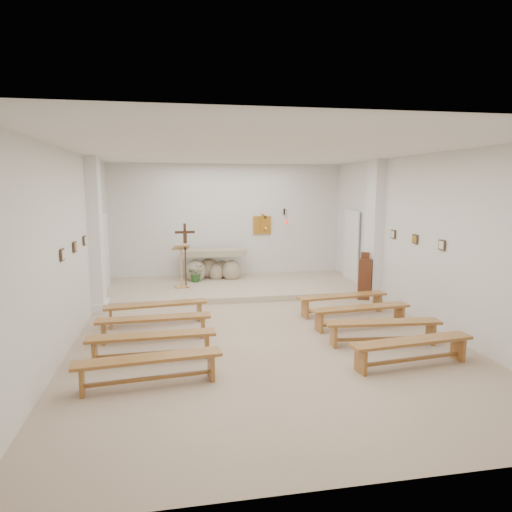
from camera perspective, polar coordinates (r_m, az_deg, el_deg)
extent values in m
cube|color=tan|center=(9.36, 0.27, -8.99)|extent=(7.00, 10.00, 0.00)
cube|color=silver|center=(9.02, -22.09, 1.09)|extent=(0.02, 10.00, 3.50)
cube|color=silver|center=(10.21, 19.92, 2.04)|extent=(0.02, 10.00, 3.50)
cube|color=silver|center=(13.89, -3.53, 4.23)|extent=(7.00, 0.02, 3.50)
cube|color=silver|center=(8.93, 0.28, 12.86)|extent=(7.00, 10.00, 0.02)
cube|color=#C2AE95|center=(12.68, -2.65, -3.88)|extent=(6.98, 3.00, 0.15)
cube|color=white|center=(10.95, -19.39, 2.50)|extent=(0.26, 0.55, 3.50)
cube|color=white|center=(11.92, 14.60, 3.19)|extent=(0.26, 0.55, 3.50)
cube|color=gold|center=(14.03, 0.76, 3.88)|extent=(0.55, 0.04, 0.55)
cube|color=black|center=(14.16, 3.55, 5.53)|extent=(0.04, 0.02, 0.20)
cylinder|color=black|center=(14.01, 3.70, 5.78)|extent=(0.02, 0.30, 0.02)
cylinder|color=black|center=(13.88, 3.84, 5.05)|extent=(0.01, 0.01, 0.34)
sphere|color=red|center=(13.89, 3.83, 4.27)|extent=(0.11, 0.11, 0.11)
cube|color=#43311D|center=(8.24, -23.05, 0.14)|extent=(0.03, 0.20, 0.20)
cube|color=#43311D|center=(9.21, -21.71, 1.07)|extent=(0.03, 0.20, 0.20)
cube|color=#43311D|center=(10.19, -20.62, 1.82)|extent=(0.03, 0.20, 0.20)
cube|color=#43311D|center=(9.52, 22.22, 1.28)|extent=(0.03, 0.20, 0.20)
cube|color=#43311D|center=(10.37, 19.27, 2.01)|extent=(0.03, 0.20, 0.20)
cube|color=#43311D|center=(11.25, 16.77, 2.63)|extent=(0.03, 0.20, 0.20)
cube|color=silver|center=(11.88, -18.79, -4.25)|extent=(0.10, 0.85, 0.52)
cube|color=silver|center=(12.79, 13.27, -3.09)|extent=(0.10, 0.85, 0.52)
ellipsoid|color=tan|center=(13.27, -7.57, -1.91)|extent=(0.60, 0.51, 0.68)
ellipsoid|color=tan|center=(13.35, -3.07, -1.86)|extent=(0.56, 0.47, 0.64)
ellipsoid|color=tan|center=(13.60, -5.90, -1.55)|extent=(0.64, 0.54, 0.60)
ellipsoid|color=tan|center=(13.60, -4.21, -1.75)|extent=(0.52, 0.44, 0.56)
ellipsoid|color=tan|center=(13.40, -5.00, -2.06)|extent=(0.44, 0.37, 0.52)
cube|color=tan|center=(13.35, -5.26, 0.47)|extent=(1.87, 0.80, 0.18)
cube|color=tan|center=(12.45, -9.25, -3.77)|extent=(0.44, 0.44, 0.04)
cylinder|color=tan|center=(12.35, -9.31, -1.52)|extent=(0.05, 0.05, 1.03)
cube|color=tan|center=(12.25, -9.35, 1.07)|extent=(0.50, 0.41, 0.17)
cube|color=silver|center=(12.20, -9.30, 1.29)|extent=(0.42, 0.34, 0.13)
cylinder|color=#3E2213|center=(12.41, -8.73, -3.83)|extent=(0.23, 0.23, 0.03)
cylinder|color=#3E2213|center=(12.31, -8.79, -1.54)|extent=(0.03, 0.03, 1.04)
cube|color=#3E2213|center=(12.19, -8.88, 2.39)|extent=(0.07, 0.05, 0.71)
cube|color=#3E2213|center=(12.17, -8.89, 2.96)|extent=(0.52, 0.08, 0.07)
cube|color=#3E2213|center=(12.16, -8.86, 2.24)|extent=(0.10, 0.04, 0.30)
imported|color=#255421|center=(13.05, -7.48, -2.12)|extent=(0.46, 0.40, 0.50)
cube|color=#5C301A|center=(11.90, 13.39, -2.77)|extent=(0.41, 0.41, 1.04)
cube|color=#5C301A|center=(11.79, 13.49, 0.07)|extent=(0.21, 0.12, 0.17)
cube|color=#A3672F|center=(9.73, -12.41, -5.93)|extent=(2.12, 0.59, 0.05)
cube|color=#A3672F|center=(9.76, -17.70, -7.44)|extent=(0.10, 0.31, 0.40)
cube|color=#A3672F|center=(9.90, -7.12, -6.84)|extent=(0.10, 0.31, 0.40)
cube|color=#A3672F|center=(9.81, -12.35, -7.65)|extent=(1.75, 0.28, 0.05)
cube|color=#A3672F|center=(10.40, 10.74, -4.92)|extent=(2.12, 0.59, 0.05)
cube|color=#A3672F|center=(10.07, 6.14, -6.56)|extent=(0.09, 0.31, 0.40)
cube|color=#A3672F|center=(10.90, 14.92, -5.62)|extent=(0.09, 0.31, 0.40)
cube|color=#A3672F|center=(10.47, 10.70, -6.54)|extent=(1.75, 0.27, 0.05)
cube|color=#A3672F|center=(8.76, -12.63, -7.60)|extent=(2.10, 0.40, 0.05)
cube|color=#A3672F|center=(8.88, -18.50, -9.09)|extent=(0.07, 0.31, 0.40)
cube|color=#A3672F|center=(8.86, -6.67, -8.73)|extent=(0.07, 0.31, 0.40)
cube|color=#A3672F|center=(8.85, -12.57, -9.49)|extent=(1.76, 0.12, 0.05)
cube|color=#A3672F|center=(9.49, 12.94, -6.32)|extent=(2.11, 0.54, 0.05)
cube|color=#A3672F|center=(9.16, 7.89, -8.16)|extent=(0.09, 0.31, 0.40)
cube|color=#A3672F|center=(10.01, 17.46, -7.02)|extent=(0.09, 0.31, 0.40)
cube|color=#A3672F|center=(9.58, 12.88, -8.08)|extent=(1.76, 0.23, 0.05)
cube|color=#A3672F|center=(7.80, -12.92, -9.68)|extent=(2.10, 0.38, 0.05)
cube|color=#A3672F|center=(7.94, -19.52, -11.29)|extent=(0.06, 0.31, 0.40)
cube|color=#A3672F|center=(7.89, -6.17, -10.95)|extent=(0.06, 0.31, 0.40)
cube|color=#A3672F|center=(7.90, -12.84, -11.78)|extent=(1.76, 0.10, 0.05)
cube|color=#A3672F|center=(8.61, 15.61, -8.00)|extent=(2.11, 0.53, 0.05)
cube|color=#A3672F|center=(8.41, 9.69, -9.77)|extent=(0.08, 0.31, 0.40)
cube|color=#A3672F|center=(9.03, 20.99, -8.94)|extent=(0.08, 0.31, 0.40)
cube|color=#A3672F|center=(8.70, 15.52, -9.92)|extent=(1.76, 0.22, 0.05)
cube|color=#A3672F|center=(6.84, -13.28, -12.35)|extent=(2.12, 0.56, 0.05)
cube|color=#A3672F|center=(6.95, -20.91, -14.34)|extent=(0.09, 0.31, 0.40)
cube|color=#A3672F|center=(7.02, -5.63, -13.51)|extent=(0.09, 0.31, 0.40)
cube|color=#A3672F|center=(6.96, -13.19, -14.69)|extent=(1.76, 0.25, 0.05)
cube|color=#A3672F|center=(7.76, 18.90, -10.03)|extent=(2.12, 0.57, 0.05)
cube|color=#A3672F|center=(7.36, 12.95, -12.61)|extent=(0.09, 0.31, 0.40)
cube|color=#A3672F|center=(8.37, 23.93, -10.51)|extent=(0.09, 0.31, 0.40)
cube|color=#A3672F|center=(7.86, 18.79, -12.13)|extent=(1.75, 0.26, 0.05)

